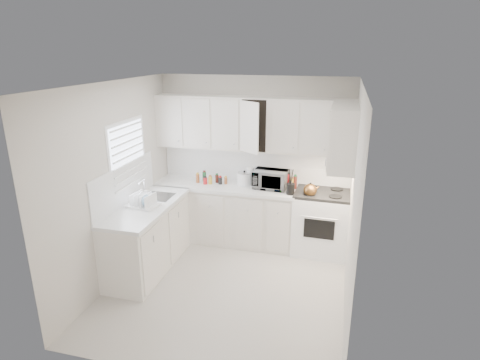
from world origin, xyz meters
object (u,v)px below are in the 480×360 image
(stove, at_px, (322,214))
(microwave, at_px, (270,177))
(dish_rack, at_px, (143,199))
(rice_cooker, at_px, (244,177))
(tea_kettle, at_px, (310,189))
(utensil_crock, at_px, (291,181))

(stove, height_order, microwave, microwave)
(microwave, relative_size, dish_rack, 1.28)
(rice_cooker, bearing_deg, stove, -23.29)
(tea_kettle, distance_m, microwave, 0.65)
(rice_cooker, height_order, utensil_crock, utensil_crock)
(stove, distance_m, microwave, 0.94)
(microwave, bearing_deg, utensil_crock, -26.57)
(stove, bearing_deg, tea_kettle, -136.49)
(utensil_crock, bearing_deg, dish_rack, -152.23)
(stove, height_order, dish_rack, stove)
(microwave, xyz_separation_m, rice_cooker, (-0.42, 0.07, -0.06))
(microwave, bearing_deg, rice_cooker, 174.02)
(microwave, height_order, utensil_crock, utensil_crock)
(tea_kettle, xyz_separation_m, utensil_crock, (-0.28, -0.01, 0.10))
(stove, height_order, tea_kettle, stove)
(microwave, xyz_separation_m, utensil_crock, (0.34, -0.20, 0.03))
(tea_kettle, bearing_deg, microwave, 152.57)
(microwave, bearing_deg, dish_rack, -138.52)
(stove, xyz_separation_m, microwave, (-0.80, 0.03, 0.50))
(tea_kettle, height_order, utensil_crock, utensil_crock)
(microwave, relative_size, rice_cooker, 2.26)
(rice_cooker, relative_size, dish_rack, 0.57)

